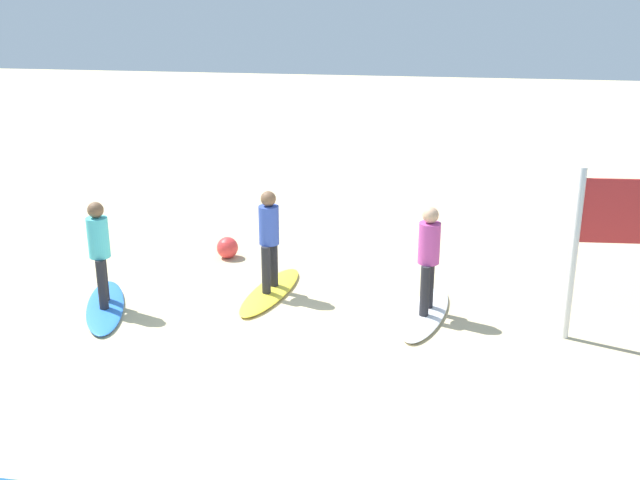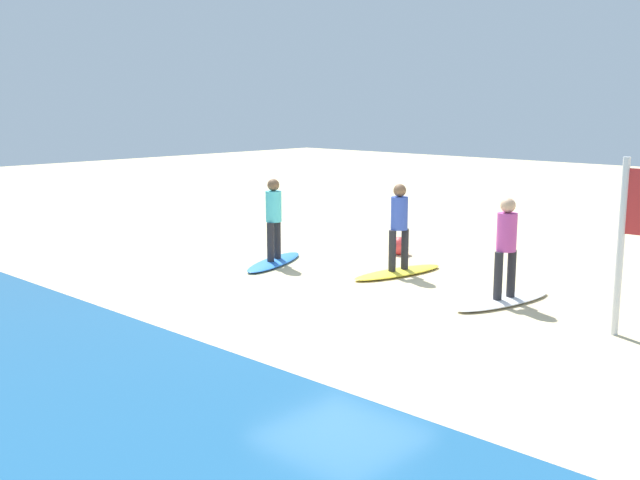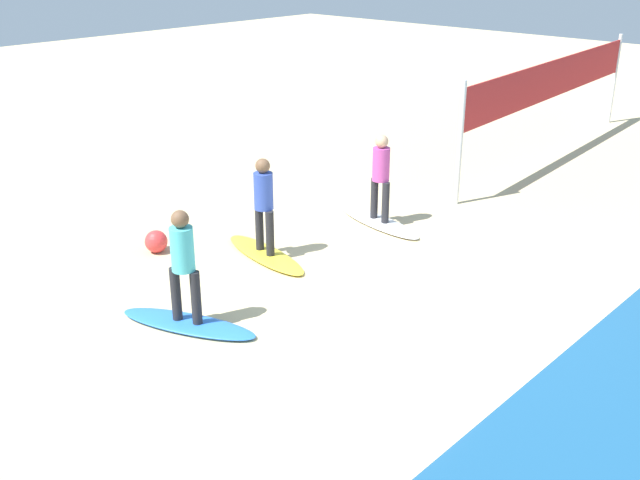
# 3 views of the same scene
# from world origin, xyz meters

# --- Properties ---
(ground_plane) EXTENTS (60.00, 60.00, 0.00)m
(ground_plane) POSITION_xyz_m (0.00, 0.00, 0.00)
(ground_plane) COLOR #CCB789
(surfboard_white) EXTENTS (0.95, 2.17, 0.09)m
(surfboard_white) POSITION_xyz_m (-1.98, -1.72, 0.04)
(surfboard_white) COLOR white
(surfboard_white) RESTS_ON ground
(surfer_white) EXTENTS (0.32, 0.45, 1.64)m
(surfer_white) POSITION_xyz_m (-1.98, -1.72, 1.04)
(surfer_white) COLOR #232328
(surfer_white) RESTS_ON surfboard_white
(surfboard_yellow) EXTENTS (0.92, 2.17, 0.09)m
(surfboard_yellow) POSITION_xyz_m (0.53, -2.19, 0.04)
(surfboard_yellow) COLOR yellow
(surfboard_yellow) RESTS_ON ground
(surfer_yellow) EXTENTS (0.32, 0.45, 1.64)m
(surfer_yellow) POSITION_xyz_m (0.53, -2.19, 1.04)
(surfer_yellow) COLOR #232328
(surfer_yellow) RESTS_ON surfboard_yellow
(surfboard_blue) EXTENTS (1.27, 2.16, 0.09)m
(surfboard_blue) POSITION_xyz_m (2.93, -1.22, 0.04)
(surfboard_blue) COLOR blue
(surfboard_blue) RESTS_ON ground
(surfer_blue) EXTENTS (0.32, 0.44, 1.64)m
(surfer_blue) POSITION_xyz_m (2.93, -1.22, 1.04)
(surfer_blue) COLOR #232328
(surfer_blue) RESTS_ON surfboard_blue
(volleyball_net) EXTENTS (9.08, 0.73, 2.50)m
(volleyball_net) POSITION_xyz_m (-8.45, -1.62, 1.79)
(volleyball_net) COLOR silver
(volleyball_net) RESTS_ON ground
(beach_ball) EXTENTS (0.39, 0.39, 0.39)m
(beach_ball) POSITION_xyz_m (1.66, -3.72, 0.20)
(beach_ball) COLOR #E53838
(beach_ball) RESTS_ON ground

